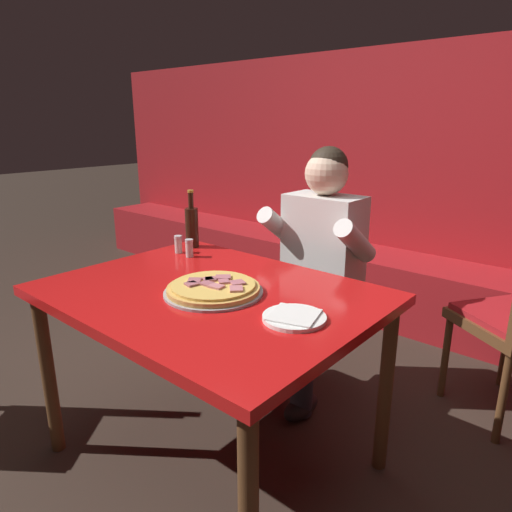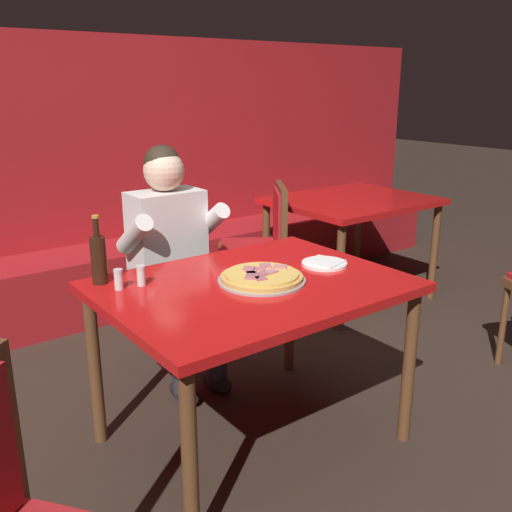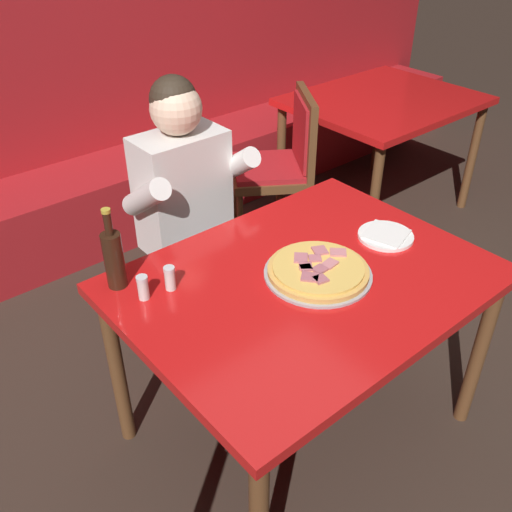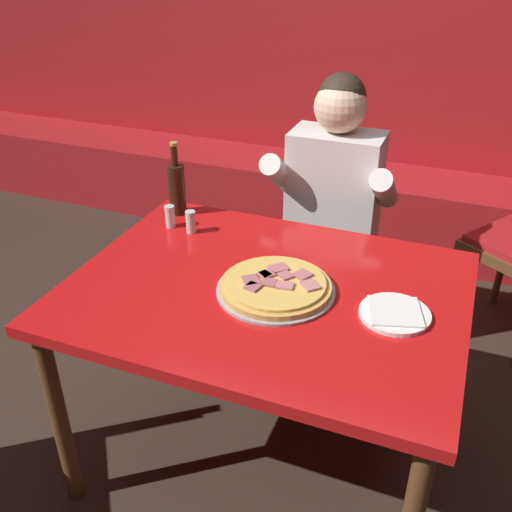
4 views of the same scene
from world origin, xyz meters
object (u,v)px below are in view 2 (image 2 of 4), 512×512
object	(u,v)px
diner_seated_blue_shirt	(176,257)
background_dining_table	(352,211)
shaker_parmesan	(119,280)
pizza	(262,277)
plate_white_paper	(324,263)
beer_bottle	(99,258)
dining_chair_far_right	(262,241)
main_dining_table	(252,300)
shaker_oregano	(141,277)

from	to	relation	value
diner_seated_blue_shirt	background_dining_table	bearing A→B (deg)	11.34
shaker_parmesan	diner_seated_blue_shirt	bearing A→B (deg)	41.08
diner_seated_blue_shirt	background_dining_table	distance (m)	1.68
pizza	plate_white_paper	size ratio (longest dim) A/B	1.78
pizza	diner_seated_blue_shirt	size ratio (longest dim) A/B	0.29
pizza	beer_bottle	bearing A→B (deg)	144.77
pizza	dining_chair_far_right	distance (m)	1.44
plate_white_paper	shaker_parmesan	xyz separation A→B (m)	(-0.89, 0.27, 0.03)
main_dining_table	beer_bottle	size ratio (longest dim) A/B	4.26
background_dining_table	diner_seated_blue_shirt	bearing A→B (deg)	-168.66
main_dining_table	dining_chair_far_right	world-z (taller)	dining_chair_far_right
dining_chair_far_right	shaker_oregano	bearing A→B (deg)	-146.24
shaker_parmesan	dining_chair_far_right	bearing A→B (deg)	31.56
dining_chair_far_right	beer_bottle	bearing A→B (deg)	-152.65
main_dining_table	beer_bottle	xyz separation A→B (m)	(-0.52, 0.38, 0.19)
dining_chair_far_right	background_dining_table	world-z (taller)	dining_chair_far_right
pizza	plate_white_paper	world-z (taller)	pizza
main_dining_table	plate_white_paper	distance (m)	0.42
beer_bottle	diner_seated_blue_shirt	world-z (taller)	diner_seated_blue_shirt
main_dining_table	shaker_parmesan	distance (m)	0.56
beer_bottle	background_dining_table	distance (m)	2.29
plate_white_paper	shaker_oregano	size ratio (longest dim) A/B	2.44
plate_white_paper	beer_bottle	distance (m)	1.01
shaker_oregano	dining_chair_far_right	size ratio (longest dim) A/B	0.09
shaker_oregano	background_dining_table	bearing A→B (deg)	20.78
beer_bottle	dining_chair_far_right	world-z (taller)	beer_bottle
beer_bottle	diner_seated_blue_shirt	distance (m)	0.64
beer_bottle	dining_chair_far_right	xyz separation A→B (m)	(1.42, 0.73, -0.33)
shaker_parmesan	background_dining_table	bearing A→B (deg)	19.64
beer_bottle	background_dining_table	size ratio (longest dim) A/B	0.26
plate_white_paper	dining_chair_far_right	world-z (taller)	dining_chair_far_right
plate_white_paper	background_dining_table	distance (m)	1.63
shaker_parmesan	beer_bottle	bearing A→B (deg)	104.39
shaker_parmesan	plate_white_paper	bearing A→B (deg)	-16.66
dining_chair_far_right	shaker_parmesan	bearing A→B (deg)	-148.44
diner_seated_blue_shirt	shaker_oregano	bearing A→B (deg)	-132.16
pizza	dining_chair_far_right	world-z (taller)	dining_chair_far_right
pizza	dining_chair_far_right	xyz separation A→B (m)	(0.87, 1.13, -0.24)
plate_white_paper	shaker_oregano	xyz separation A→B (m)	(-0.80, 0.25, 0.03)
pizza	shaker_parmesan	size ratio (longest dim) A/B	4.34
diner_seated_blue_shirt	shaker_parmesan	bearing A→B (deg)	-138.92
beer_bottle	shaker_oregano	size ratio (longest dim) A/B	3.40
pizza	diner_seated_blue_shirt	xyz separation A→B (m)	(-0.02, 0.71, -0.08)
shaker_oregano	beer_bottle	bearing A→B (deg)	133.57
main_dining_table	shaker_parmesan	bearing A→B (deg)	152.06
main_dining_table	beer_bottle	distance (m)	0.67
pizza	beer_bottle	world-z (taller)	beer_bottle
main_dining_table	diner_seated_blue_shirt	xyz separation A→B (m)	(0.02, 0.69, 0.02)
plate_white_paper	shaker_parmesan	distance (m)	0.93
main_dining_table	shaker_parmesan	size ratio (longest dim) A/B	14.46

